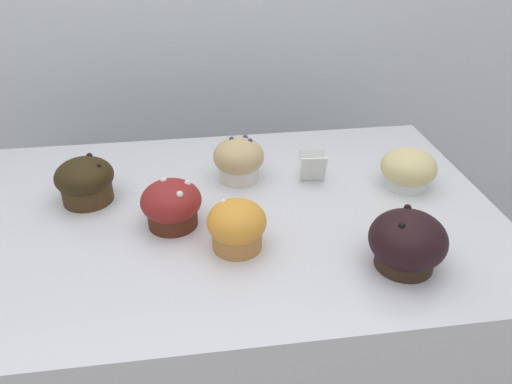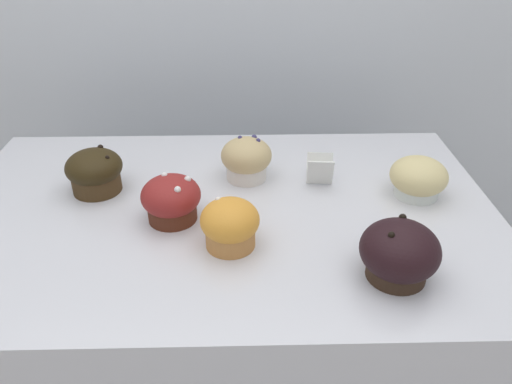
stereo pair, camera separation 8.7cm
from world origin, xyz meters
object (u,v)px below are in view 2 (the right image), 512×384
at_px(muffin_back_left, 230,224).
at_px(muffin_back_center, 418,178).
at_px(muffin_front_center, 246,159).
at_px(muffin_back_right, 171,199).
at_px(muffin_front_right, 399,253).
at_px(muffin_front_left, 95,171).

relative_size(muffin_back_left, muffin_back_center, 0.89).
distance_m(muffin_front_center, muffin_back_left, 0.22).
xyz_separation_m(muffin_back_right, muffin_back_center, (0.45, 0.07, -0.00)).
distance_m(muffin_back_left, muffin_front_right, 0.26).
relative_size(muffin_front_left, muffin_front_right, 0.91).
height_order(muffin_back_left, muffin_back_right, muffin_back_right).
bearing_deg(muffin_back_left, muffin_front_center, 82.83).
bearing_deg(muffin_back_center, muffin_back_right, -171.21).
bearing_deg(muffin_back_right, muffin_back_center, 8.79).
height_order(muffin_front_center, muffin_back_right, muffin_front_center).
relative_size(muffin_back_left, muffin_front_right, 0.81).
bearing_deg(muffin_front_left, muffin_back_left, -34.83).
bearing_deg(muffin_front_right, muffin_front_center, 125.87).
distance_m(muffin_back_right, muffin_back_center, 0.46).
height_order(muffin_back_left, muffin_front_left, same).
height_order(muffin_front_right, muffin_back_center, muffin_front_right).
xyz_separation_m(muffin_back_left, muffin_front_right, (0.25, -0.08, 0.00)).
distance_m(muffin_front_left, muffin_back_center, 0.61).
bearing_deg(muffin_front_left, muffin_back_right, -33.02).
bearing_deg(muffin_back_left, muffin_back_right, 142.56).
relative_size(muffin_back_left, muffin_front_left, 0.90).
distance_m(muffin_back_right, muffin_front_left, 0.19).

